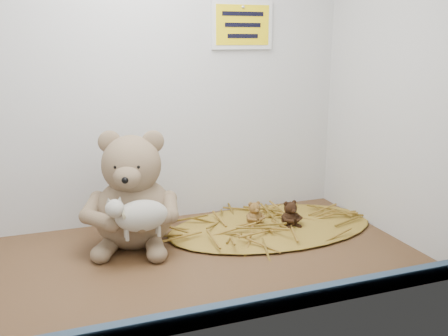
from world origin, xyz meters
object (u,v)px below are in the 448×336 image
object	(u,v)px
main_teddy	(133,189)
toy_lamb	(142,216)
mini_teddy_tan	(254,212)
mini_teddy_brown	(290,213)

from	to	relation	value
main_teddy	toy_lamb	xyz separation A→B (cm)	(0.00, -10.61, -3.37)
toy_lamb	mini_teddy_tan	bearing A→B (deg)	18.88
main_teddy	toy_lamb	world-z (taller)	main_teddy
toy_lamb	mini_teddy_brown	bearing A→B (deg)	9.34
toy_lamb	mini_teddy_tan	size ratio (longest dim) A/B	2.41
mini_teddy_tan	toy_lamb	bearing A→B (deg)	-162.70
main_teddy	mini_teddy_brown	bearing A→B (deg)	13.94
main_teddy	mini_teddy_tan	distance (cm)	34.98
main_teddy	mini_teddy_tan	bearing A→B (deg)	20.31
toy_lamb	mini_teddy_brown	xyz separation A→B (cm)	(42.19, 6.94, -6.62)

